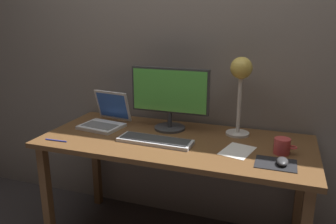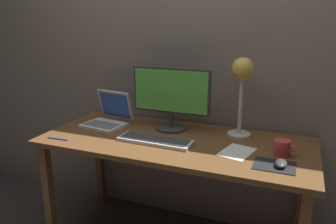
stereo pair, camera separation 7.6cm
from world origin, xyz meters
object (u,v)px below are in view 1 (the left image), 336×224
(monitor, at_px, (170,95))
(desk_lamp, at_px, (241,78))
(pen, at_px, (56,140))
(laptop, at_px, (107,116))
(coffee_mug, at_px, (282,146))
(mouse, at_px, (282,161))
(keyboard_main, at_px, (155,140))

(monitor, height_order, desk_lamp, desk_lamp)
(monitor, bearing_deg, pen, -142.51)
(desk_lamp, relative_size, pen, 3.43)
(laptop, bearing_deg, monitor, 8.51)
(desk_lamp, height_order, coffee_mug, desk_lamp)
(desk_lamp, relative_size, mouse, 5.00)
(laptop, height_order, pen, laptop)
(pen, bearing_deg, coffee_mug, 11.06)
(monitor, relative_size, mouse, 5.28)
(mouse, bearing_deg, monitor, 154.48)
(mouse, distance_m, coffee_mug, 0.15)
(coffee_mug, bearing_deg, laptop, 173.89)
(coffee_mug, bearing_deg, monitor, 165.24)
(monitor, bearing_deg, desk_lamp, 5.03)
(laptop, height_order, desk_lamp, desk_lamp)
(keyboard_main, relative_size, laptop, 1.47)
(desk_lamp, bearing_deg, laptop, -173.24)
(keyboard_main, distance_m, pen, 0.59)
(monitor, relative_size, coffee_mug, 4.23)
(desk_lamp, xyz_separation_m, pen, (-0.99, -0.47, -0.35))
(monitor, bearing_deg, keyboard_main, -90.20)
(monitor, distance_m, desk_lamp, 0.45)
(desk_lamp, height_order, pen, desk_lamp)
(desk_lamp, bearing_deg, coffee_mug, -39.80)
(monitor, bearing_deg, coffee_mug, -14.76)
(keyboard_main, distance_m, mouse, 0.71)
(monitor, xyz_separation_m, pen, (-0.56, -0.43, -0.22))
(monitor, bearing_deg, laptop, -171.49)
(mouse, xyz_separation_m, pen, (-1.26, -0.09, -0.02))
(keyboard_main, height_order, mouse, mouse)
(laptop, distance_m, mouse, 1.16)
(laptop, distance_m, desk_lamp, 0.91)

